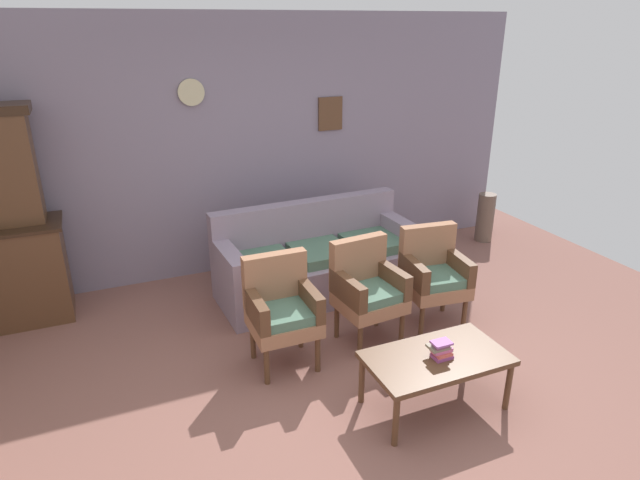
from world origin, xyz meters
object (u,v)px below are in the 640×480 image
book_stack_on_table (441,349)px  floor_vase_by_wall (485,217)px  floral_couch (318,262)px  armchair_row_middle (282,307)px  armchair_by_doorway (367,287)px  armchair_near_cabinet (433,272)px  coffee_table (436,361)px  side_cabinet (1,276)px

book_stack_on_table → floor_vase_by_wall: bearing=45.8°
floral_couch → armchair_row_middle: (-0.75, -1.03, 0.17)m
armchair_by_doorway → armchair_near_cabinet: size_ratio=1.00×
armchair_row_middle → coffee_table: bearing=-49.6°
side_cabinet → coffee_table: 3.89m
side_cabinet → armchair_near_cabinet: (3.58, -1.54, 0.03)m
armchair_by_doorway → floor_vase_by_wall: bearing=30.8°
side_cabinet → floor_vase_by_wall: bearing=-1.1°
armchair_near_cabinet → book_stack_on_table: (-0.65, -1.04, -0.02)m
side_cabinet → armchair_by_doorway: side_cabinet is taller
side_cabinet → floor_vase_by_wall: (5.35, -0.10, -0.16)m
armchair_row_middle → book_stack_on_table: size_ratio=5.49×
armchair_by_doorway → coffee_table: 1.00m
armchair_row_middle → armchair_near_cabinet: bearing=2.6°
side_cabinet → coffee_table: size_ratio=1.16×
armchair_row_middle → armchair_near_cabinet: 1.47m
armchair_by_doorway → book_stack_on_table: armchair_by_doorway is taller
armchair_by_doorway → coffee_table: bearing=-88.2°
coffee_table → floral_couch: bearing=91.9°
armchair_by_doorway → armchair_near_cabinet: 0.69m
floral_couch → armchair_row_middle: same height
coffee_table → book_stack_on_table: book_stack_on_table is taller
armchair_row_middle → armchair_near_cabinet: (1.47, 0.07, 0.00)m
armchair_row_middle → floor_vase_by_wall: (3.24, 1.50, -0.19)m
armchair_near_cabinet → floor_vase_by_wall: armchair_near_cabinet is taller
floor_vase_by_wall → coffee_table: bearing=-134.6°
coffee_table → book_stack_on_table: (0.01, -0.02, 0.11)m
armchair_by_doorway → side_cabinet: bearing=151.6°
armchair_by_doorway → floor_vase_by_wall: 2.87m
armchair_by_doorway → floor_vase_by_wall: size_ratio=1.47×
floral_couch → floor_vase_by_wall: floral_couch is taller
armchair_near_cabinet → book_stack_on_table: 1.23m
armchair_row_middle → book_stack_on_table: armchair_row_middle is taller
coffee_table → side_cabinet: bearing=138.8°
armchair_near_cabinet → coffee_table: (-0.66, -1.02, -0.12)m
coffee_table → armchair_near_cabinet: bearing=57.2°
floral_couch → armchair_by_doorway: 1.01m
book_stack_on_table → floor_vase_by_wall: floor_vase_by_wall is taller
armchair_near_cabinet → armchair_by_doorway: bearing=-177.6°
floor_vase_by_wall → armchair_by_doorway: bearing=-149.2°
book_stack_on_table → armchair_by_doorway: bearing=92.5°
coffee_table → book_stack_on_table: bearing=-57.7°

